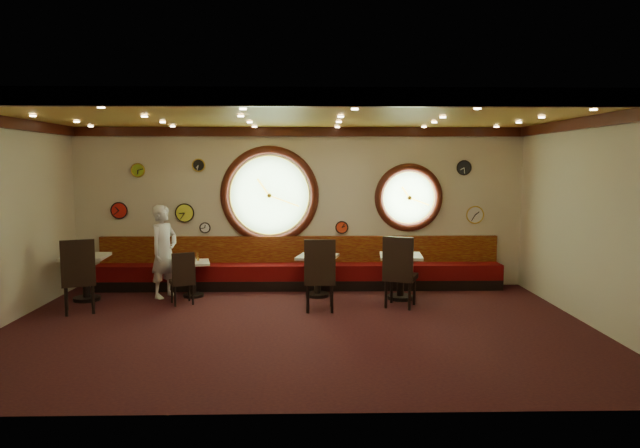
{
  "coord_description": "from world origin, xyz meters",
  "views": [
    {
      "loc": [
        0.16,
        -8.45,
        2.48
      ],
      "look_at": [
        0.36,
        0.8,
        1.5
      ],
      "focal_mm": 32.0,
      "sensor_mm": 36.0,
      "label": 1
    }
  ],
  "objects": [
    {
      "name": "porthole_left_ring",
      "position": [
        -0.6,
        2.95,
        1.85
      ],
      "size": [
        1.61,
        0.03,
        1.61
      ],
      "primitive_type": "torus",
      "rotation": [
        1.57,
        0.0,
        0.0
      ],
      "color": "gold",
      "rests_on": "wall_back"
    },
    {
      "name": "wall_clock_1",
      "position": [
        -2.0,
        2.96,
        2.45
      ],
      "size": [
        0.24,
        0.03,
        0.24
      ],
      "primitive_type": "cylinder",
      "rotation": [
        1.57,
        0.0,
        0.0
      ],
      "color": "black",
      "rests_on": "wall_back"
    },
    {
      "name": "condiment_a_bottle",
      "position": [
        -3.74,
        1.87,
        0.92
      ],
      "size": [
        0.06,
        0.06,
        0.18
      ],
      "primitive_type": "cylinder",
      "color": "gold",
      "rests_on": "table_a"
    },
    {
      "name": "porthole_left_glass",
      "position": [
        -0.6,
        3.0,
        1.85
      ],
      "size": [
        1.66,
        0.02,
        1.66
      ],
      "primitive_type": "cylinder",
      "rotation": [
        1.57,
        0.0,
        0.0
      ],
      "color": "#7AAC67",
      "rests_on": "wall_back"
    },
    {
      "name": "condiment_c_bottle",
      "position": [
        0.47,
        2.1,
        0.85
      ],
      "size": [
        0.05,
        0.05,
        0.16
      ],
      "primitive_type": "cylinder",
      "color": "gold",
      "rests_on": "table_c"
    },
    {
      "name": "condiment_d_bottle",
      "position": [
        2.01,
        1.88,
        0.9
      ],
      "size": [
        0.04,
        0.04,
        0.14
      ],
      "primitive_type": "cylinder",
      "color": "gold",
      "rests_on": "table_d"
    },
    {
      "name": "condiment_b_bottle",
      "position": [
        -1.91,
        2.19,
        0.74
      ],
      "size": [
        0.05,
        0.05,
        0.16
      ],
      "primitive_type": "cylinder",
      "color": "orange",
      "rests_on": "table_b"
    },
    {
      "name": "wall_right",
      "position": [
        4.5,
        0.0,
        1.6
      ],
      "size": [
        0.02,
        6.0,
        3.2
      ],
      "primitive_type": "cube",
      "color": "beige",
      "rests_on": "floor"
    },
    {
      "name": "chair_d",
      "position": [
        1.73,
        1.15,
        0.71
      ],
      "size": [
        0.68,
        0.68,
        0.77
      ],
      "rotation": [
        0.0,
        0.0,
        -0.38
      ],
      "color": "black",
      "rests_on": "floor"
    },
    {
      "name": "banquette_seat",
      "position": [
        0.0,
        2.72,
        0.35
      ],
      "size": [
        8.0,
        0.55,
        0.3
      ],
      "primitive_type": "cube",
      "color": "#560709",
      "rests_on": "banquette_base"
    },
    {
      "name": "wall_clock_6",
      "position": [
        -3.6,
        2.96,
        1.55
      ],
      "size": [
        0.32,
        0.03,
        0.32
      ],
      "primitive_type": "cylinder",
      "rotation": [
        1.57,
        0.0,
        0.0
      ],
      "color": "red",
      "rests_on": "wall_back"
    },
    {
      "name": "condiment_b_pepper",
      "position": [
        -1.94,
        2.06,
        0.71
      ],
      "size": [
        0.04,
        0.04,
        0.1
      ],
      "primitive_type": "cylinder",
      "color": "silver",
      "rests_on": "table_b"
    },
    {
      "name": "chair_b",
      "position": [
        -2.04,
        1.45,
        0.54
      ],
      "size": [
        0.52,
        0.52,
        0.58
      ],
      "rotation": [
        0.0,
        0.0,
        0.4
      ],
      "color": "black",
      "rests_on": "floor"
    },
    {
      "name": "table_b",
      "position": [
        -1.98,
        2.08,
        0.42
      ],
      "size": [
        0.72,
        0.72,
        0.66
      ],
      "color": "black",
      "rests_on": "floor"
    },
    {
      "name": "wall_clock_5",
      "position": [
        -3.2,
        2.96,
        2.35
      ],
      "size": [
        0.26,
        0.03,
        0.26
      ],
      "primitive_type": "cylinder",
      "rotation": [
        1.57,
        0.0,
        0.0
      ],
      "color": "#86AF23",
      "rests_on": "wall_back"
    },
    {
      "name": "ceiling",
      "position": [
        0.0,
        0.0,
        3.2
      ],
      "size": [
        9.0,
        6.0,
        0.02
      ],
      "primitive_type": "cube",
      "color": "#C88A38",
      "rests_on": "wall_back"
    },
    {
      "name": "table_a",
      "position": [
        -3.87,
        1.83,
        0.52
      ],
      "size": [
        0.81,
        0.81,
        0.83
      ],
      "color": "black",
      "rests_on": "floor"
    },
    {
      "name": "condiment_c_pepper",
      "position": [
        0.31,
        2.06,
        0.83
      ],
      "size": [
        0.04,
        0.04,
        0.11
      ],
      "primitive_type": "cylinder",
      "color": "silver",
      "rests_on": "table_c"
    },
    {
      "name": "porthole_right_glass",
      "position": [
        2.2,
        3.0,
        1.8
      ],
      "size": [
        1.1,
        0.02,
        1.1
      ],
      "primitive_type": "cylinder",
      "rotation": [
        1.57,
        0.0,
        0.0
      ],
      "color": "#7AAC67",
      "rests_on": "wall_back"
    },
    {
      "name": "porthole_left_frame",
      "position": [
        -0.6,
        2.98,
        1.85
      ],
      "size": [
        1.98,
        0.18,
        1.98
      ],
      "primitive_type": "torus",
      "rotation": [
        1.57,
        0.0,
        0.0
      ],
      "color": "#341109",
      "rests_on": "wall_back"
    },
    {
      "name": "condiment_a_salt",
      "position": [
        -3.96,
        1.83,
        0.88
      ],
      "size": [
        0.04,
        0.04,
        0.1
      ],
      "primitive_type": "cylinder",
      "color": "silver",
      "rests_on": "table_a"
    },
    {
      "name": "condiment_d_salt",
      "position": [
        1.78,
        1.87,
        0.87
      ],
      "size": [
        0.03,
        0.03,
        0.09
      ],
      "primitive_type": "cylinder",
      "color": "silver",
      "rests_on": "table_d"
    },
    {
      "name": "table_d",
      "position": [
        1.86,
        1.8,
        0.52
      ],
      "size": [
        0.82,
        0.82,
        0.83
      ],
      "color": "black",
      "rests_on": "floor"
    },
    {
      "name": "floor",
      "position": [
        0.0,
        0.0,
        0.0
      ],
      "size": [
        9.0,
        6.0,
        0.0
      ],
      "primitive_type": "cube",
      "color": "black",
      "rests_on": "ground"
    },
    {
      "name": "condiment_b_salt",
      "position": [
        -2.05,
        2.14,
        0.71
      ],
      "size": [
        0.03,
        0.03,
        0.09
      ],
      "primitive_type": "cylinder",
      "color": "silver",
      "rests_on": "table_b"
    },
    {
      "name": "banquette_base",
      "position": [
        0.0,
        2.72,
        0.1
      ],
      "size": [
        8.0,
        0.55,
        0.2
      ],
      "primitive_type": "cube",
      "color": "black",
      "rests_on": "floor"
    },
    {
      "name": "wall_clock_0",
      "position": [
        -2.3,
        2.96,
        1.5
      ],
      "size": [
        0.36,
        0.03,
        0.36
      ],
      "primitive_type": "cylinder",
      "rotation": [
        1.57,
        0.0,
        0.0
      ],
      "color": "yellow",
      "rests_on": "wall_back"
    },
    {
      "name": "molding_back",
      "position": [
        0.0,
        2.95,
        3.11
      ],
      "size": [
        9.0,
        0.1,
        0.18
      ],
      "primitive_type": "cube",
      "color": "#341109",
      "rests_on": "wall_back"
    },
    {
      "name": "condiment_d_pepper",
      "position": [
        1.94,
        1.79,
        0.88
      ],
      "size": [
        0.04,
        0.04,
        0.11
      ],
      "primitive_type": "cylinder",
      "color": "silver",
      "rests_on": "table_d"
    },
    {
      "name": "molding_front",
      "position": [
        0.0,
        -2.95,
        3.11
      ],
      "size": [
        9.0,
        0.1,
        0.18
      ],
      "primitive_type": "cube",
      "color": "#341109",
      "rests_on": "wall_back"
    },
    {
      "name": "table_c",
      "position": [
        0.34,
        2.05,
        0.49
      ],
      "size": [
        0.85,
        0.85,
        0.78
      ],
      "color": "black",
      "rests_on": "floor"
    },
    {
      "name": "condiment_a_pepper",
      "position": [
        -3.79,
        1.79,
        0.88
      ],
      "size": [
        0.04,
        0.04,
        0.11
      ],
      "primitive_type": "cylinder",
      "color": "#BCBDC1",
      "rests_on": "table_a"
    },
    {
      "name": "banquette_back",
      "position": [
        0.0,
        2.94,
        0.75
      ],
      "size": [
        8.0,
        0.1,
        0.55
      ],
      "primitive_type": "cube",
      "color": "#5C0A07",
      "rests_on": "wall_back"
    },
    {
      "name": "chair_c",
      "position": [
        0.36,
        0.93,
        0.71
      ],
      "size": [
        0.52,
        0.52,
        0.77
      ],
      "rotation": [
        0.0,
        0.0,
        -0.01
      ],
      "color": "black",
      "rests_on": "floor"
    },
    {
      "name": "wall_clock_2",
      "position": [
        0.85,
        2.96,
        1.2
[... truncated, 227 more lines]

